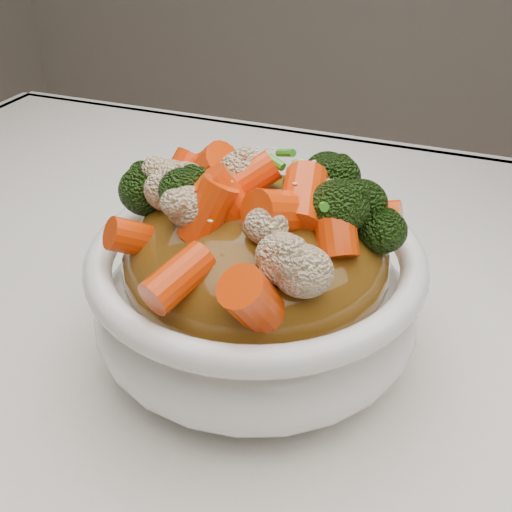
% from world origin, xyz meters
% --- Properties ---
extents(tablecloth, '(1.20, 0.80, 0.04)m').
position_xyz_m(tablecloth, '(0.00, 0.00, 0.73)').
color(tablecloth, silver).
rests_on(tablecloth, dining_table).
extents(bowl, '(0.31, 0.31, 0.09)m').
position_xyz_m(bowl, '(-0.01, -0.05, 0.80)').
color(bowl, white).
rests_on(bowl, tablecloth).
extents(sauce_base, '(0.25, 0.25, 0.11)m').
position_xyz_m(sauce_base, '(-0.01, -0.05, 0.83)').
color(sauce_base, brown).
rests_on(sauce_base, bowl).
extents(carrots, '(0.25, 0.25, 0.06)m').
position_xyz_m(carrots, '(-0.01, -0.05, 0.90)').
color(carrots, '#E93F07').
rests_on(carrots, sauce_base).
extents(broccoli, '(0.25, 0.25, 0.05)m').
position_xyz_m(broccoli, '(-0.01, -0.05, 0.90)').
color(broccoli, black).
rests_on(broccoli, sauce_base).
extents(cauliflower, '(0.25, 0.25, 0.04)m').
position_xyz_m(cauliflower, '(-0.01, -0.05, 0.90)').
color(cauliflower, beige).
rests_on(cauliflower, sauce_base).
extents(scallions, '(0.18, 0.18, 0.02)m').
position_xyz_m(scallions, '(-0.01, -0.05, 0.90)').
color(scallions, green).
rests_on(scallions, sauce_base).
extents(sesame_seeds, '(0.22, 0.22, 0.01)m').
position_xyz_m(sesame_seeds, '(-0.01, -0.05, 0.90)').
color(sesame_seeds, beige).
rests_on(sesame_seeds, sauce_base).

